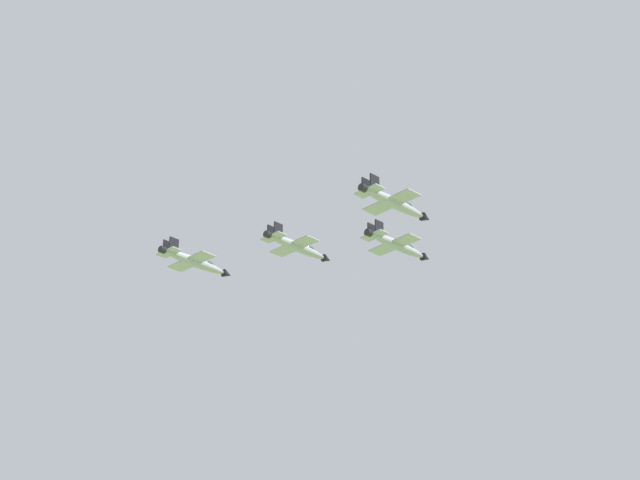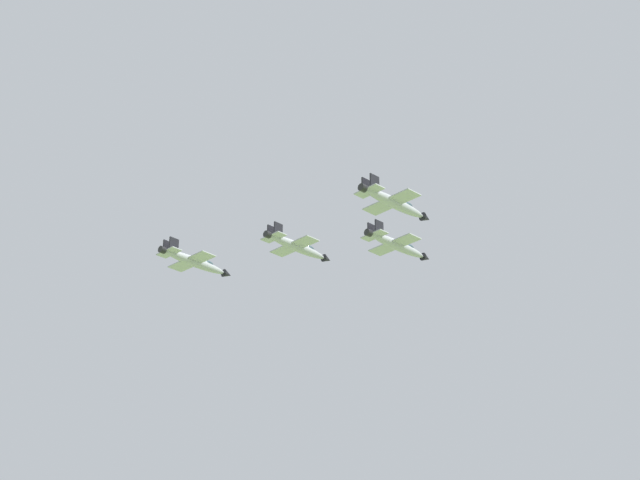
{
  "view_description": "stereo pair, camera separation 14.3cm",
  "coord_description": "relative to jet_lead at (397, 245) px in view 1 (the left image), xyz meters",
  "views": [
    {
      "loc": [
        -167.54,
        -61.21,
        34.76
      ],
      "look_at": [
        -5.75,
        7.66,
        118.55
      ],
      "focal_mm": 60.93,
      "sensor_mm": 36.0,
      "label": 1
    },
    {
      "loc": [
        -167.49,
        -61.34,
        34.76
      ],
      "look_at": [
        -5.75,
        7.66,
        118.55
      ],
      "focal_mm": 60.93,
      "sensor_mm": 36.0,
      "label": 2
    }
  ],
  "objects": [
    {
      "name": "jet_left_outer",
      "position": [
        -16.92,
        32.98,
        -4.58
      ],
      "size": [
        15.91,
        10.45,
        3.49
      ],
      "rotation": [
        0.0,
        0.0,
        5.91
      ],
      "color": "#9EA3A8"
    },
    {
      "name": "jet_left_wingman",
      "position": [
        -8.46,
        16.49,
        -0.93
      ],
      "size": [
        15.9,
        10.46,
        3.5
      ],
      "rotation": [
        0.0,
        0.0,
        5.9
      ],
      "color": "#9EA3A8"
    },
    {
      "name": "jet_lead",
      "position": [
        0.0,
        0.0,
        0.0
      ],
      "size": [
        16.46,
        10.87,
        3.64
      ],
      "rotation": [
        0.0,
        0.0,
        5.88
      ],
      "color": "#9EA3A8"
    },
    {
      "name": "jet_right_wingman",
      "position": [
        -17.64,
        -5.69,
        -0.76
      ],
      "size": [
        16.66,
        10.99,
        3.68
      ],
      "rotation": [
        0.0,
        0.0,
        5.89
      ],
      "color": "#9EA3A8"
    }
  ]
}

